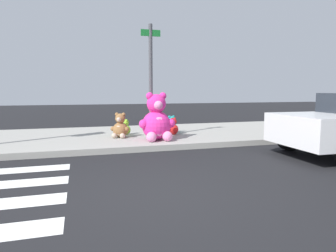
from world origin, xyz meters
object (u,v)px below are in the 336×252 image
at_px(plush_pink_large, 157,121).
at_px(plush_white, 157,125).
at_px(plush_lime, 125,128).
at_px(plush_teal, 171,126).
at_px(plush_brown, 120,128).
at_px(sign_pole, 151,78).
at_px(plush_red, 173,128).

xyz_separation_m(plush_pink_large, plush_white, (0.28, 1.10, -0.24)).
bearing_deg(plush_lime, plush_teal, 1.29).
height_order(plush_brown, plush_lime, plush_brown).
relative_size(sign_pole, plush_teal, 5.80).
bearing_deg(plush_brown, plush_pink_large, -39.20).
bearing_deg(plush_brown, sign_pole, -9.21).
height_order(plush_lime, plush_teal, plush_teal).
bearing_deg(sign_pole, plush_teal, 40.56).
bearing_deg(plush_pink_large, plush_teal, 57.92).
distance_m(plush_lime, plush_white, 0.97).
xyz_separation_m(plush_brown, plush_white, (1.18, 0.37, -0.01)).
distance_m(sign_pole, plush_brown, 1.67).
distance_m(plush_pink_large, plush_teal, 1.57).
relative_size(plush_pink_large, plush_brown, 1.81).
relative_size(plush_red, plush_white, 0.74).
height_order(plush_red, plush_lime, plush_red).
height_order(plush_pink_large, plush_white, plush_pink_large).
bearing_deg(plush_pink_large, plush_red, 49.76).
height_order(sign_pole, plush_red, sign_pole).
bearing_deg(sign_pole, plush_lime, 133.56).
bearing_deg(sign_pole, plush_pink_large, -88.26).
relative_size(plush_red, plush_brown, 0.72).
xyz_separation_m(plush_red, plush_brown, (-1.63, -0.14, 0.08)).
height_order(plush_pink_large, plush_lime, plush_pink_large).
distance_m(sign_pole, plush_white, 1.54).
xyz_separation_m(plush_pink_large, plush_lime, (-0.66, 1.27, -0.33)).
bearing_deg(sign_pole, plush_red, 20.56).
relative_size(plush_pink_large, plush_red, 2.50).
bearing_deg(plush_red, plush_teal, 79.71).
relative_size(plush_pink_large, plush_teal, 2.35).
xyz_separation_m(sign_pole, plush_red, (0.76, 0.28, -1.49)).
bearing_deg(plush_lime, plush_red, -15.80).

